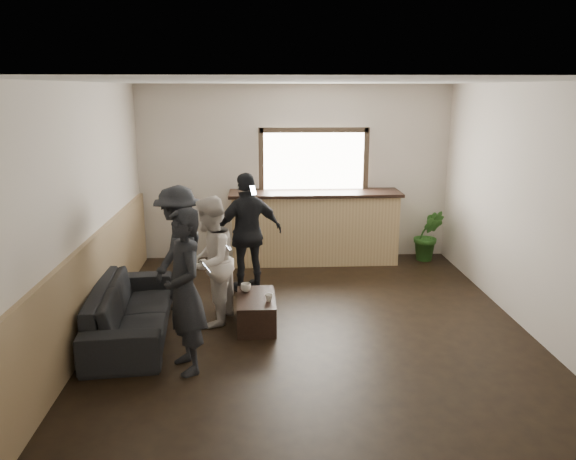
{
  "coord_description": "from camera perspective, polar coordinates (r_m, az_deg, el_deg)",
  "views": [
    {
      "loc": [
        -0.58,
        -5.99,
        2.73
      ],
      "look_at": [
        -0.24,
        0.4,
        1.11
      ],
      "focal_mm": 35.0,
      "sensor_mm": 36.0,
      "label": 1
    }
  ],
  "objects": [
    {
      "name": "ground",
      "position": [
        6.61,
        2.34,
        -10.21
      ],
      "size": [
        5.0,
        6.0,
        0.01
      ],
      "primitive_type": "cube",
      "color": "black"
    },
    {
      "name": "room_shell",
      "position": [
        6.13,
        -4.41,
        2.26
      ],
      "size": [
        5.01,
        6.01,
        2.8
      ],
      "color": "silver",
      "rests_on": "ground"
    },
    {
      "name": "bar_counter",
      "position": [
        8.98,
        2.71,
        0.74
      ],
      "size": [
        2.7,
        0.68,
        2.13
      ],
      "color": "tan",
      "rests_on": "ground"
    },
    {
      "name": "sofa",
      "position": [
        6.65,
        -15.67,
        -7.82
      ],
      "size": [
        0.97,
        2.11,
        0.6
      ],
      "primitive_type": "imported",
      "rotation": [
        0.0,
        0.0,
        1.66
      ],
      "color": "black",
      "rests_on": "ground"
    },
    {
      "name": "coffee_table",
      "position": [
        6.69,
        -3.25,
        -8.24
      ],
      "size": [
        0.46,
        0.81,
        0.35
      ],
      "primitive_type": "cube",
      "rotation": [
        0.0,
        0.0,
        0.02
      ],
      "color": "black",
      "rests_on": "ground"
    },
    {
      "name": "cup_a",
      "position": [
        6.8,
        -4.31,
        -5.85
      ],
      "size": [
        0.15,
        0.15,
        0.1
      ],
      "primitive_type": "imported",
      "rotation": [
        0.0,
        0.0,
        1.31
      ],
      "color": "silver",
      "rests_on": "coffee_table"
    },
    {
      "name": "cup_b",
      "position": [
        6.49,
        -1.95,
        -6.88
      ],
      "size": [
        0.12,
        0.12,
        0.09
      ],
      "primitive_type": "imported",
      "rotation": [
        0.0,
        0.0,
        5.94
      ],
      "color": "silver",
      "rests_on": "coffee_table"
    },
    {
      "name": "potted_plant",
      "position": [
        9.35,
        14.07,
        -0.52
      ],
      "size": [
        0.52,
        0.44,
        0.84
      ],
      "primitive_type": "imported",
      "rotation": [
        0.0,
        0.0,
        -0.16
      ],
      "color": "#2D6623",
      "rests_on": "ground"
    },
    {
      "name": "person_a",
      "position": [
        5.55,
        -10.45,
        -6.16
      ],
      "size": [
        0.6,
        0.71,
        1.64
      ],
      "rotation": [
        0.0,
        0.0,
        -1.15
      ],
      "color": "black",
      "rests_on": "ground"
    },
    {
      "name": "person_b",
      "position": [
        6.62,
        -7.94,
        -3.19
      ],
      "size": [
        0.76,
        0.87,
        1.54
      ],
      "rotation": [
        0.0,
        0.0,
        -1.84
      ],
      "color": "silver",
      "rests_on": "ground"
    },
    {
      "name": "person_c",
      "position": [
        7.17,
        -11.03,
        -1.79
      ],
      "size": [
        0.87,
        1.15,
        1.57
      ],
      "rotation": [
        0.0,
        0.0,
        -1.89
      ],
      "color": "black",
      "rests_on": "ground"
    },
    {
      "name": "person_d",
      "position": [
        7.61,
        -4.06,
        -0.33
      ],
      "size": [
        1.05,
        0.72,
        1.65
      ],
      "rotation": [
        0.0,
        0.0,
        -2.78
      ],
      "color": "black",
      "rests_on": "ground"
    }
  ]
}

